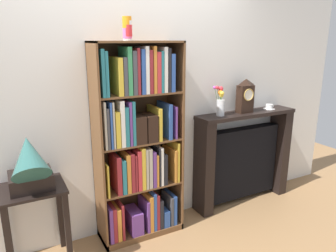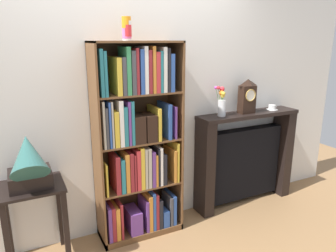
# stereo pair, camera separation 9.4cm
# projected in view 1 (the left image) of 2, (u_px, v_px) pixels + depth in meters

# --- Properties ---
(ground_plane) EXTENTS (8.07, 6.40, 0.02)m
(ground_plane) POSITION_uv_depth(u_px,v_px,m) (144.00, 236.00, 3.15)
(ground_plane) COLOR #997047
(wall_back) EXTENTS (5.07, 0.08, 2.66)m
(wall_back) POSITION_uv_depth(u_px,v_px,m) (147.00, 96.00, 3.12)
(wall_back) COLOR silver
(wall_back) RESTS_ON ground
(bookshelf) EXTENTS (0.80, 0.33, 1.86)m
(bookshelf) POSITION_uv_depth(u_px,v_px,m) (138.00, 147.00, 2.96)
(bookshelf) COLOR brown
(bookshelf) RESTS_ON ground
(cup_stack) EXTENTS (0.08, 0.08, 0.19)m
(cup_stack) POSITION_uv_depth(u_px,v_px,m) (127.00, 29.00, 2.65)
(cup_stack) COLOR white
(cup_stack) RESTS_ON bookshelf
(side_table_left) EXTENTS (0.50, 0.42, 0.72)m
(side_table_left) POSITION_uv_depth(u_px,v_px,m) (35.00, 211.00, 2.61)
(side_table_left) COLOR black
(side_table_left) RESTS_ON ground
(gramophone) EXTENTS (0.32, 0.47, 0.52)m
(gramophone) POSITION_uv_depth(u_px,v_px,m) (30.00, 164.00, 2.43)
(gramophone) COLOR black
(gramophone) RESTS_ON side_table_left
(fireplace_mantel) EXTENTS (1.23, 0.27, 1.09)m
(fireplace_mantel) POSITION_uv_depth(u_px,v_px,m) (242.00, 158.00, 3.72)
(fireplace_mantel) COLOR black
(fireplace_mantel) RESTS_ON ground
(mantel_clock) EXTENTS (0.17, 0.11, 0.37)m
(mantel_clock) POSITION_uv_depth(u_px,v_px,m) (245.00, 96.00, 3.48)
(mantel_clock) COLOR black
(mantel_clock) RESTS_ON fireplace_mantel
(flower_vase) EXTENTS (0.11, 0.11, 0.32)m
(flower_vase) POSITION_uv_depth(u_px,v_px,m) (220.00, 102.00, 3.35)
(flower_vase) COLOR silver
(flower_vase) RESTS_ON fireplace_mantel
(teacup_with_saucer) EXTENTS (0.13, 0.13, 0.06)m
(teacup_with_saucer) POSITION_uv_depth(u_px,v_px,m) (269.00, 107.00, 3.70)
(teacup_with_saucer) COLOR white
(teacup_with_saucer) RESTS_ON fireplace_mantel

